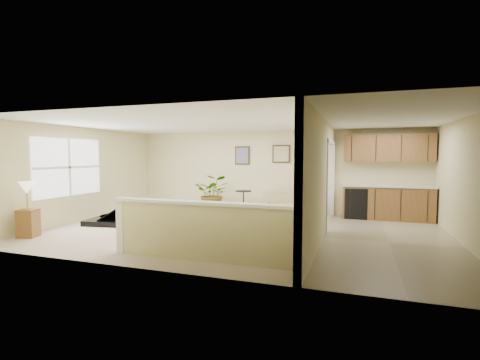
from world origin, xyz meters
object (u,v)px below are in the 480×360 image
(piano, at_px, (117,203))
(piano_bench, at_px, (176,221))
(lamp_stand, at_px, (28,214))
(accent_table, at_px, (244,199))
(palm_plant, at_px, (213,194))
(loveseat, at_px, (286,205))
(small_plant, at_px, (311,208))

(piano, bearing_deg, piano_bench, -20.89)
(piano_bench, xyz_separation_m, lamp_stand, (-2.70, -1.55, 0.28))
(accent_table, distance_m, palm_plant, 0.99)
(loveseat, bearing_deg, piano_bench, -122.89)
(accent_table, xyz_separation_m, lamp_stand, (-3.44, -4.35, 0.05))
(palm_plant, xyz_separation_m, small_plant, (2.98, 0.09, -0.32))
(accent_table, distance_m, lamp_stand, 5.54)
(piano, distance_m, lamp_stand, 2.12)
(piano_bench, xyz_separation_m, accent_table, (0.74, 2.79, 0.22))
(piano, distance_m, accent_table, 3.59)
(piano, bearing_deg, lamp_stand, -118.99)
(lamp_stand, bearing_deg, piano, 69.54)
(piano, distance_m, small_plant, 5.30)
(piano, relative_size, lamp_stand, 1.40)
(piano_bench, bearing_deg, piano, 167.64)
(loveseat, height_order, small_plant, loveseat)
(loveseat, height_order, palm_plant, palm_plant)
(small_plant, bearing_deg, lamp_stand, -140.89)
(loveseat, bearing_deg, lamp_stand, -134.09)
(piano_bench, relative_size, lamp_stand, 0.57)
(palm_plant, bearing_deg, lamp_stand, -119.55)
(palm_plant, distance_m, lamp_stand, 4.98)
(loveseat, xyz_separation_m, lamp_stand, (-4.75, -4.32, 0.18))
(loveseat, xyz_separation_m, palm_plant, (-2.29, 0.01, 0.24))
(palm_plant, relative_size, lamp_stand, 1.02)
(piano, xyz_separation_m, lamp_stand, (-0.74, -1.98, -0.00))
(piano, distance_m, piano_bench, 2.03)
(lamp_stand, bearing_deg, loveseat, 42.29)
(piano_bench, xyz_separation_m, loveseat, (2.05, 2.76, 0.10))
(accent_table, bearing_deg, piano_bench, -104.79)
(piano, relative_size, piano_bench, 2.45)
(loveseat, bearing_deg, piano, -146.16)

